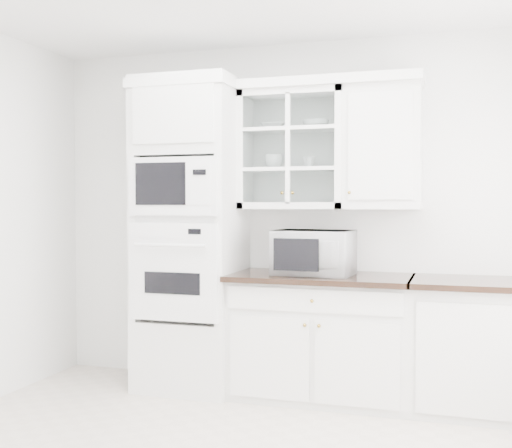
% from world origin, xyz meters
% --- Properties ---
extents(room_shell, '(4.00, 3.50, 2.70)m').
position_xyz_m(room_shell, '(0.00, 0.43, 1.78)').
color(room_shell, white).
rests_on(room_shell, ground).
extents(oven_column, '(0.76, 0.68, 2.40)m').
position_xyz_m(oven_column, '(-0.75, 1.42, 1.20)').
color(oven_column, white).
rests_on(oven_column, ground).
extents(base_cabinet_run, '(1.32, 0.67, 0.92)m').
position_xyz_m(base_cabinet_run, '(0.28, 1.45, 0.46)').
color(base_cabinet_run, white).
rests_on(base_cabinet_run, ground).
extents(extra_base_cabinet, '(0.72, 0.67, 0.92)m').
position_xyz_m(extra_base_cabinet, '(1.28, 1.45, 0.46)').
color(extra_base_cabinet, white).
rests_on(extra_base_cabinet, ground).
extents(upper_cabinet_glass, '(0.80, 0.33, 0.90)m').
position_xyz_m(upper_cabinet_glass, '(0.03, 1.58, 1.85)').
color(upper_cabinet_glass, white).
rests_on(upper_cabinet_glass, room_shell).
extents(upper_cabinet_solid, '(0.55, 0.33, 0.90)m').
position_xyz_m(upper_cabinet_solid, '(0.71, 1.58, 1.85)').
color(upper_cabinet_solid, white).
rests_on(upper_cabinet_solid, room_shell).
extents(crown_molding, '(2.14, 0.38, 0.07)m').
position_xyz_m(crown_molding, '(-0.07, 1.56, 2.33)').
color(crown_molding, white).
rests_on(crown_molding, room_shell).
extents(countertop_microwave, '(0.59, 0.50, 0.33)m').
position_xyz_m(countertop_microwave, '(0.23, 1.43, 1.08)').
color(countertop_microwave, white).
rests_on(countertop_microwave, base_cabinet_run).
extents(bowl_a, '(0.22, 0.22, 0.05)m').
position_xyz_m(bowl_a, '(-0.13, 1.57, 2.03)').
color(bowl_a, white).
rests_on(bowl_a, upper_cabinet_glass).
extents(bowl_b, '(0.23, 0.23, 0.06)m').
position_xyz_m(bowl_b, '(0.20, 1.60, 2.04)').
color(bowl_b, white).
rests_on(bowl_b, upper_cabinet_glass).
extents(cup_a, '(0.17, 0.17, 0.11)m').
position_xyz_m(cup_a, '(-0.13, 1.60, 1.76)').
color(cup_a, white).
rests_on(cup_a, upper_cabinet_glass).
extents(cup_b, '(0.11, 0.11, 0.09)m').
position_xyz_m(cup_b, '(0.16, 1.57, 1.75)').
color(cup_b, white).
rests_on(cup_b, upper_cabinet_glass).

